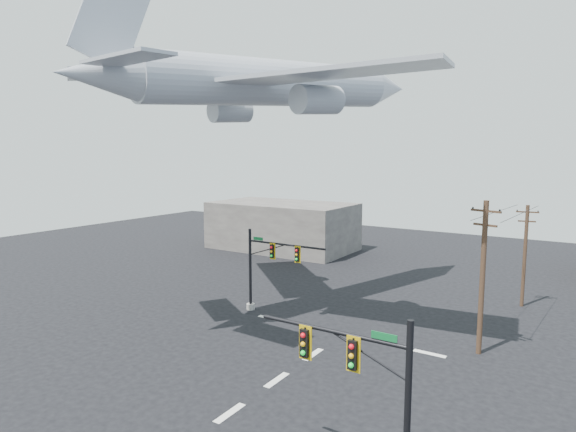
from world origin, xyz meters
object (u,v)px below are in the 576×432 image
Objects in this scene: utility_pole_a at (483,275)px; airliner at (273,84)px; signal_mast_far at (265,269)px; signal_mast_near at (372,401)px; utility_pole_b at (525,254)px.

airliner is (-15.28, -0.05, 12.42)m from utility_pole_a.
utility_pole_a is at bearing 3.00° from signal_mast_far.
signal_mast_near is 0.72× the size of utility_pole_a.
airliner reaches higher than signal_mast_near.
utility_pole_a reaches higher than signal_mast_near.
signal_mast_far is at bearing -151.62° from utility_pole_b.
airliner reaches higher than signal_mast_far.
utility_pole_b is 0.27× the size of airliner.
signal_mast_near is 0.98× the size of signal_mast_far.
airliner is at bearing -161.10° from utility_pole_a.
signal_mast_far is at bearing -158.28° from utility_pole_a.
signal_mast_far is 15.62m from utility_pole_a.
signal_mast_near is at bearing -44.32° from signal_mast_far.
utility_pole_b is (16.54, 12.53, 0.80)m from signal_mast_far.
signal_mast_far is 0.73× the size of utility_pole_a.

